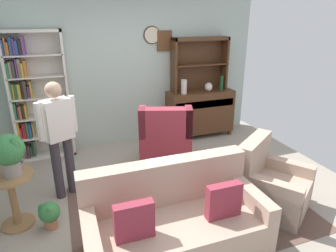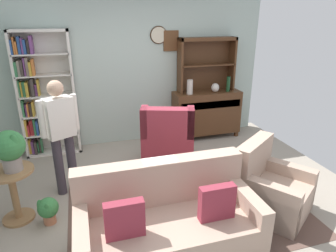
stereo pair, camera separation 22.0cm
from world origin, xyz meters
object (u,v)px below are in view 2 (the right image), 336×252
(armchair_floral, at_px, (270,190))
(potted_plant_small, at_px, (48,209))
(sideboard_hutch, at_px, (206,57))
(coffee_table, at_px, (154,181))
(vase_tall, at_px, (190,87))
(couch_floral, at_px, (167,224))
(potted_plant_large, at_px, (10,148))
(book_stack, at_px, (160,172))
(bottle_wine, at_px, (228,84))
(plant_stand, at_px, (13,190))
(wingback_chair, at_px, (168,145))
(vase_round, at_px, (215,88))
(person_reading, at_px, (61,130))
(sideboard, at_px, (206,112))
(bookshelf, at_px, (42,94))

(armchair_floral, relative_size, potted_plant_small, 3.24)
(sideboard_hutch, xyz_separation_m, coffee_table, (-1.55, -2.08, -1.21))
(sideboard_hutch, bearing_deg, vase_tall, -154.11)
(couch_floral, distance_m, potted_plant_large, 1.91)
(vase_tall, distance_m, book_stack, 2.27)
(potted_plant_large, bearing_deg, bottle_wine, 25.65)
(plant_stand, distance_m, book_stack, 1.73)
(couch_floral, relative_size, wingback_chair, 1.71)
(vase_round, height_order, coffee_table, vase_round)
(sideboard_hutch, distance_m, vase_round, 0.60)
(potted_plant_large, bearing_deg, wingback_chair, 20.16)
(armchair_floral, xyz_separation_m, coffee_table, (-1.34, 0.51, 0.06))
(potted_plant_small, xyz_separation_m, person_reading, (0.21, 0.66, 0.71))
(sideboard, height_order, vase_tall, vase_tall)
(vase_tall, xyz_separation_m, coffee_table, (-1.16, -1.89, -0.70))
(armchair_floral, distance_m, book_stack, 1.37)
(plant_stand, distance_m, potted_plant_small, 0.46)
(bookshelf, height_order, potted_plant_small, bookshelf)
(vase_tall, bearing_deg, wingback_chair, -126.47)
(potted_plant_large, bearing_deg, couch_floral, -32.51)
(wingback_chair, distance_m, coffee_table, 1.04)
(sideboard, relative_size, couch_floral, 0.72)
(sideboard, distance_m, bottle_wine, 0.68)
(coffee_table, bearing_deg, bottle_wine, 44.10)
(bottle_wine, bearing_deg, sideboard, 167.11)
(vase_round, bearing_deg, sideboard_hutch, 126.48)
(sideboard, bearing_deg, bookshelf, 178.37)
(couch_floral, bearing_deg, vase_round, 57.06)
(couch_floral, bearing_deg, vase_tall, 65.46)
(person_reading, distance_m, coffee_table, 1.38)
(sideboard_hutch, distance_m, coffee_table, 2.86)
(vase_tall, xyz_separation_m, person_reading, (-2.23, -1.22, -0.15))
(vase_tall, height_order, vase_round, vase_tall)
(bookshelf, relative_size, couch_floral, 1.17)
(bottle_wine, bearing_deg, vase_round, 175.05)
(person_reading, bearing_deg, couch_floral, -55.20)
(armchair_floral, bearing_deg, sideboard_hutch, 85.38)
(couch_floral, relative_size, plant_stand, 2.74)
(potted_plant_large, distance_m, person_reading, 0.71)
(potted_plant_large, distance_m, potted_plant_small, 0.82)
(sideboard_hutch, height_order, vase_round, sideboard_hutch)
(vase_tall, xyz_separation_m, potted_plant_small, (-2.44, -1.88, -0.86))
(sideboard_hutch, bearing_deg, wingback_chair, -133.78)
(potted_plant_small, bearing_deg, vase_tall, 37.65)
(vase_round, height_order, plant_stand, vase_round)
(book_stack, bearing_deg, coffee_table, 166.42)
(bookshelf, height_order, book_stack, bookshelf)
(sideboard, bearing_deg, book_stack, -126.64)
(sideboard, height_order, potted_plant_large, potted_plant_large)
(sideboard_hutch, xyz_separation_m, book_stack, (-1.48, -2.09, -1.08))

